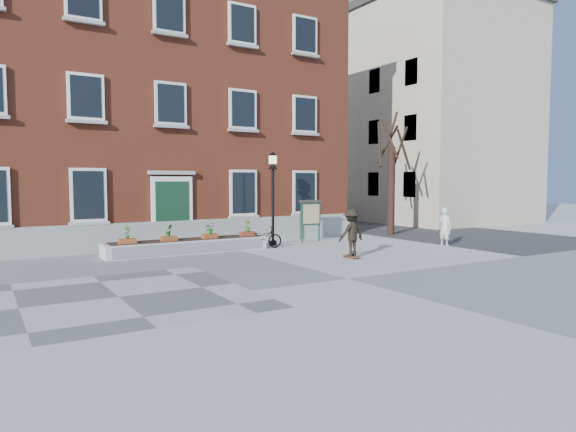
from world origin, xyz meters
TOP-DOWN VIEW (x-y plane):
  - ground at (0.00, 0.00)m, footprint 100.00×100.00m
  - checker_patch at (-6.00, 1.00)m, footprint 6.00×6.00m
  - bicycle at (0.97, 6.81)m, footprint 1.76×0.87m
  - parked_car at (10.88, 17.97)m, footprint 2.07×4.54m
  - bystander at (7.95, 3.59)m, footprint 0.41×0.60m
  - brick_building at (-2.00, 13.98)m, footprint 18.40×10.85m
  - planter_assembly at (-1.99, 7.18)m, footprint 6.20×1.12m
  - bare_tree at (9.01, 8.01)m, footprint 1.83×1.83m
  - side_street at (17.99, 19.78)m, footprint 15.20×36.00m
  - lamp_post at (1.88, 7.48)m, footprint 0.40×0.40m
  - notice_board at (3.90, 7.63)m, footprint 1.10×0.16m
  - skateboarder at (2.48, 2.96)m, footprint 1.12×0.78m

SIDE VIEW (x-z plane):
  - ground at x=0.00m, z-range 0.00..0.00m
  - checker_patch at x=-6.00m, z-range 0.00..0.01m
  - planter_assembly at x=-1.99m, z-range -0.27..0.88m
  - bicycle at x=0.97m, z-range 0.00..0.89m
  - parked_car at x=10.88m, z-range 0.00..1.44m
  - bystander at x=7.95m, z-range 0.00..1.62m
  - skateboarder at x=2.48m, z-range 0.03..1.77m
  - notice_board at x=3.90m, z-range 0.33..2.20m
  - lamp_post at x=1.88m, z-range 0.57..4.50m
  - bare_tree at x=9.01m, z-range -0.29..5.87m
  - brick_building at x=-2.00m, z-range 0.00..12.60m
  - side_street at x=17.99m, z-range -0.23..14.27m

